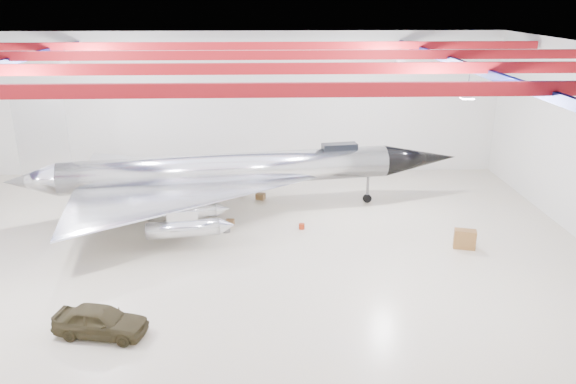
{
  "coord_description": "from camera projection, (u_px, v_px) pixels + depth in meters",
  "views": [
    {
      "loc": [
        1.88,
        -28.39,
        13.48
      ],
      "look_at": [
        3.04,
        2.0,
        2.8
      ],
      "focal_mm": 35.0,
      "sensor_mm": 36.0,
      "label": 1
    }
  ],
  "objects": [
    {
      "name": "jet_aircraft",
      "position": [
        229.0,
        174.0,
        36.06
      ],
      "size": [
        29.19,
        19.1,
        7.98
      ],
      "rotation": [
        0.0,
        0.0,
        0.16
      ],
      "color": "silver",
      "rests_on": "floor"
    },
    {
      "name": "floor",
      "position": [
        235.0,
        252.0,
        31.16
      ],
      "size": [
        40.0,
        40.0,
        0.0
      ],
      "primitive_type": "plane",
      "color": "beige",
      "rests_on": "ground"
    },
    {
      "name": "ceiling",
      "position": [
        228.0,
        49.0,
        27.52
      ],
      "size": [
        40.0,
        40.0,
        0.0
      ],
      "primitive_type": "plane",
      "rotation": [
        3.14,
        0.0,
        0.0
      ],
      "color": "#0A0F38",
      "rests_on": "wall_back"
    },
    {
      "name": "toolbox_red",
      "position": [
        215.0,
        197.0,
        39.15
      ],
      "size": [
        0.55,
        0.5,
        0.32
      ],
      "primitive_type": "cube",
      "rotation": [
        0.0,
        0.0,
        -0.36
      ],
      "color": "#95290E",
      "rests_on": "floor"
    },
    {
      "name": "oil_barrel",
      "position": [
        230.0,
        222.0,
        34.82
      ],
      "size": [
        0.55,
        0.47,
        0.35
      ],
      "primitive_type": "cube",
      "rotation": [
        0.0,
        0.0,
        -0.14
      ],
      "color": "olive",
      "rests_on": "floor"
    },
    {
      "name": "ceiling_structure",
      "position": [
        228.0,
        63.0,
        27.74
      ],
      "size": [
        39.5,
        29.5,
        1.08
      ],
      "color": "maroon",
      "rests_on": "ceiling"
    },
    {
      "name": "jeep",
      "position": [
        101.0,
        321.0,
        23.37
      ],
      "size": [
        4.15,
        2.31,
        1.33
      ],
      "primitive_type": "imported",
      "rotation": [
        0.0,
        0.0,
        1.37
      ],
      "color": "#362F1B",
      "rests_on": "floor"
    },
    {
      "name": "parts_bin",
      "position": [
        261.0,
        196.0,
        39.21
      ],
      "size": [
        0.73,
        0.67,
        0.41
      ],
      "primitive_type": "cube",
      "rotation": [
        0.0,
        0.0,
        -0.41
      ],
      "color": "olive",
      "rests_on": "floor"
    },
    {
      "name": "engine_drum",
      "position": [
        226.0,
        228.0,
        33.78
      ],
      "size": [
        0.55,
        0.55,
        0.45
      ],
      "primitive_type": "cylinder",
      "rotation": [
        0.0,
        0.0,
        0.12
      ],
      "color": "#59595B",
      "rests_on": "floor"
    },
    {
      "name": "desk",
      "position": [
        465.0,
        239.0,
        31.5
      ],
      "size": [
        1.31,
        0.89,
        1.1
      ],
      "primitive_type": "cube",
      "rotation": [
        0.0,
        0.0,
        -0.27
      ],
      "color": "brown",
      "rests_on": "floor"
    },
    {
      "name": "spares_box",
      "position": [
        241.0,
        192.0,
        40.11
      ],
      "size": [
        0.46,
        0.46,
        0.33
      ],
      "primitive_type": "cylinder",
      "rotation": [
        0.0,
        0.0,
        0.34
      ],
      "color": "#59595B",
      "rests_on": "floor"
    },
    {
      "name": "tool_chest",
      "position": [
        302.0,
        226.0,
        34.22
      ],
      "size": [
        0.42,
        0.42,
        0.33
      ],
      "primitive_type": "cylinder",
      "rotation": [
        0.0,
        0.0,
        0.17
      ],
      "color": "#95290E",
      "rests_on": "floor"
    },
    {
      "name": "wall_back",
      "position": [
        242.0,
        104.0,
        43.49
      ],
      "size": [
        40.0,
        0.0,
        40.0
      ],
      "primitive_type": "plane",
      "rotation": [
        1.57,
        0.0,
        0.0
      ],
      "color": "silver",
      "rests_on": "floor"
    }
  ]
}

